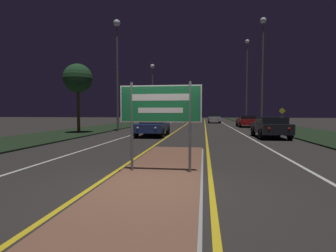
# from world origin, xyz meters

# --- Properties ---
(ground_plane) EXTENTS (160.00, 160.00, 0.00)m
(ground_plane) POSITION_xyz_m (0.00, 0.00, 0.00)
(ground_plane) COLOR #282623
(median_island) EXTENTS (2.30, 10.05, 0.10)m
(median_island) POSITION_xyz_m (0.00, 1.19, 0.04)
(median_island) COLOR #999993
(median_island) RESTS_ON ground_plane
(verge_left) EXTENTS (5.00, 100.00, 0.08)m
(verge_left) POSITION_xyz_m (-9.50, 20.00, 0.04)
(verge_left) COLOR black
(verge_left) RESTS_ON ground_plane
(verge_right) EXTENTS (5.00, 100.00, 0.08)m
(verge_right) POSITION_xyz_m (9.50, 20.00, 0.04)
(verge_right) COLOR black
(verge_right) RESTS_ON ground_plane
(centre_line_yellow_left) EXTENTS (0.12, 70.00, 0.01)m
(centre_line_yellow_left) POSITION_xyz_m (-1.34, 25.00, 0.00)
(centre_line_yellow_left) COLOR gold
(centre_line_yellow_left) RESTS_ON ground_plane
(centre_line_yellow_right) EXTENTS (0.12, 70.00, 0.01)m
(centre_line_yellow_right) POSITION_xyz_m (1.34, 25.00, 0.00)
(centre_line_yellow_right) COLOR gold
(centre_line_yellow_right) RESTS_ON ground_plane
(lane_line_white_left) EXTENTS (0.12, 70.00, 0.01)m
(lane_line_white_left) POSITION_xyz_m (-4.20, 25.00, 0.00)
(lane_line_white_left) COLOR silver
(lane_line_white_left) RESTS_ON ground_plane
(lane_line_white_right) EXTENTS (0.12, 70.00, 0.01)m
(lane_line_white_right) POSITION_xyz_m (4.20, 25.00, 0.00)
(lane_line_white_right) COLOR silver
(lane_line_white_right) RESTS_ON ground_plane
(edge_line_white_left) EXTENTS (0.10, 70.00, 0.01)m
(edge_line_white_left) POSITION_xyz_m (-7.20, 25.00, 0.00)
(edge_line_white_left) COLOR silver
(edge_line_white_left) RESTS_ON ground_plane
(edge_line_white_right) EXTENTS (0.10, 70.00, 0.01)m
(edge_line_white_right) POSITION_xyz_m (7.20, 25.00, 0.00)
(edge_line_white_right) COLOR silver
(edge_line_white_right) RESTS_ON ground_plane
(highway_sign) EXTENTS (2.21, 0.07, 2.42)m
(highway_sign) POSITION_xyz_m (0.00, 1.19, 1.82)
(highway_sign) COLOR #56565B
(highway_sign) RESTS_ON median_island
(streetlight_left_near) EXTENTS (0.59, 0.59, 9.85)m
(streetlight_left_near) POSITION_xyz_m (-6.49, 16.85, 6.64)
(streetlight_left_near) COLOR #56565B
(streetlight_left_near) RESTS_ON ground_plane
(streetlight_left_far) EXTENTS (0.60, 0.60, 8.74)m
(streetlight_left_far) POSITION_xyz_m (-6.34, 32.18, 6.06)
(streetlight_left_far) COLOR #56565B
(streetlight_left_far) RESTS_ON ground_plane
(streetlight_right_near) EXTENTS (0.56, 0.56, 10.49)m
(streetlight_right_near) POSITION_xyz_m (6.55, 19.95, 6.83)
(streetlight_right_near) COLOR #56565B
(streetlight_right_near) RESTS_ON ground_plane
(streetlight_right_far) EXTENTS (0.52, 0.52, 10.91)m
(streetlight_right_far) POSITION_xyz_m (6.53, 28.85, 6.82)
(streetlight_right_far) COLOR #56565B
(streetlight_right_far) RESTS_ON ground_plane
(car_receding_0) EXTENTS (1.95, 4.19, 1.39)m
(car_receding_0) POSITION_xyz_m (5.56, 12.39, 0.76)
(car_receding_0) COLOR black
(car_receding_0) RESTS_ON ground_plane
(car_receding_1) EXTENTS (2.00, 4.56, 1.34)m
(car_receding_1) POSITION_xyz_m (6.09, 25.67, 0.72)
(car_receding_1) COLOR maroon
(car_receding_1) RESTS_ON ground_plane
(car_receding_2) EXTENTS (1.92, 4.40, 1.56)m
(car_receding_2) POSITION_xyz_m (2.81, 36.72, 0.82)
(car_receding_2) COLOR #B7B7BC
(car_receding_2) RESTS_ON ground_plane
(car_approaching_0) EXTENTS (1.99, 4.44, 1.44)m
(car_approaching_0) POSITION_xyz_m (-2.45, 12.72, 0.77)
(car_approaching_0) COLOR navy
(car_approaching_0) RESTS_ON ground_plane
(warning_sign) EXTENTS (0.60, 0.06, 2.06)m
(warning_sign) POSITION_xyz_m (8.56, 20.45, 1.33)
(warning_sign) COLOR #56565B
(warning_sign) RESTS_ON verge_right
(roadside_palm_left) EXTENTS (2.28, 2.28, 5.46)m
(roadside_palm_left) POSITION_xyz_m (-8.76, 13.97, 4.35)
(roadside_palm_left) COLOR #4C3823
(roadside_palm_left) RESTS_ON verge_left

